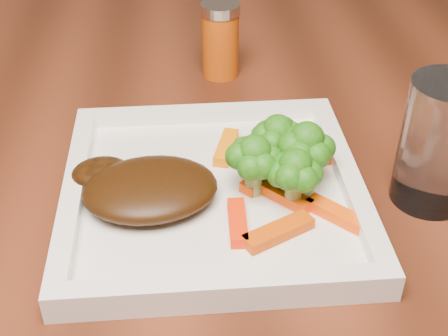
{
  "coord_description": "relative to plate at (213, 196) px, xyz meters",
  "views": [
    {
      "loc": [
        -0.14,
        -0.51,
        1.12
      ],
      "look_at": [
        -0.1,
        -0.07,
        0.79
      ],
      "focal_mm": 50.0,
      "sensor_mm": 36.0,
      "label": 1
    }
  ],
  "objects": [
    {
      "name": "carrot_0",
      "position": [
        0.05,
        -0.07,
        0.01
      ],
      "size": [
        0.06,
        0.04,
        0.01
      ],
      "primitive_type": "cube",
      "rotation": [
        0.0,
        0.0,
        0.48
      ],
      "color": "#CA4303",
      "rests_on": "plate"
    },
    {
      "name": "spice_shaker",
      "position": [
        0.03,
        0.25,
        0.04
      ],
      "size": [
        0.06,
        0.06,
        0.09
      ],
      "primitive_type": "cylinder",
      "rotation": [
        0.0,
        0.0,
        -0.35
      ],
      "color": "#BE490A",
      "rests_on": "dining_table"
    },
    {
      "name": "plate",
      "position": [
        0.0,
        0.0,
        0.0
      ],
      "size": [
        0.27,
        0.27,
        0.01
      ],
      "primitive_type": "cube",
      "color": "white",
      "rests_on": "dining_table"
    },
    {
      "name": "carrot_4",
      "position": [
        0.02,
        0.06,
        0.01
      ],
      "size": [
        0.03,
        0.06,
        0.01
      ],
      "primitive_type": "cube",
      "rotation": [
        0.0,
        0.0,
        1.28
      ],
      "color": "orange",
      "rests_on": "plate"
    },
    {
      "name": "broccoli_1",
      "position": [
        0.08,
        0.01,
        0.04
      ],
      "size": [
        0.08,
        0.08,
        0.06
      ],
      "primitive_type": null,
      "rotation": [
        0.0,
        0.0,
        -0.37
      ],
      "color": "#0F5F11",
      "rests_on": "plate"
    },
    {
      "name": "drinking_glass",
      "position": [
        0.2,
        -0.01,
        0.05
      ],
      "size": [
        0.08,
        0.08,
        0.12
      ],
      "primitive_type": "cylinder",
      "rotation": [
        0.0,
        0.0,
        -0.2
      ],
      "color": "silver",
      "rests_on": "dining_table"
    },
    {
      "name": "broccoli_3",
      "position": [
        0.04,
        -0.01,
        0.04
      ],
      "size": [
        0.07,
        0.07,
        0.06
      ],
      "primitive_type": null,
      "rotation": [
        0.0,
        0.0,
        0.17
      ],
      "color": "#297112",
      "rests_on": "plate"
    },
    {
      "name": "carrot_2",
      "position": [
        0.02,
        -0.05,
        0.01
      ],
      "size": [
        0.02,
        0.06,
        0.01
      ],
      "primitive_type": "cube",
      "rotation": [
        0.0,
        0.0,
        1.54
      ],
      "color": "#FF2904",
      "rests_on": "plate"
    },
    {
      "name": "broccoli_2",
      "position": [
        0.07,
        -0.03,
        0.04
      ],
      "size": [
        0.07,
        0.07,
        0.06
      ],
      "primitive_type": null,
      "rotation": [
        0.0,
        0.0,
        0.26
      ],
      "color": "#277213",
      "rests_on": "plate"
    },
    {
      "name": "broccoli_0",
      "position": [
        0.06,
        0.03,
        0.04
      ],
      "size": [
        0.06,
        0.06,
        0.07
      ],
      "primitive_type": null,
      "rotation": [
        0.0,
        0.0,
        -0.19
      ],
      "color": "#2E7613",
      "rests_on": "plate"
    },
    {
      "name": "steak",
      "position": [
        -0.06,
        -0.01,
        0.02
      ],
      "size": [
        0.13,
        0.1,
        0.03
      ],
      "primitive_type": "ellipsoid",
      "rotation": [
        0.0,
        0.0,
        0.1
      ],
      "color": "#391D08",
      "rests_on": "plate"
    },
    {
      "name": "carrot_5",
      "position": [
        0.06,
        -0.02,
        0.01
      ],
      "size": [
        0.05,
        0.05,
        0.01
      ],
      "primitive_type": "cube",
      "rotation": [
        0.0,
        0.0,
        -0.8
      ],
      "color": "#FF4B04",
      "rests_on": "plate"
    },
    {
      "name": "carrot_7",
      "position": [
        0.11,
        0.04,
        0.01
      ],
      "size": [
        0.05,
        0.01,
        0.01
      ],
      "primitive_type": "cube",
      "rotation": [
        0.0,
        0.0,
        -0.03
      ],
      "color": "red",
      "rests_on": "plate"
    },
    {
      "name": "carrot_3",
      "position": [
        0.1,
        0.05,
        0.01
      ],
      "size": [
        0.06,
        0.02,
        0.01
      ],
      "primitive_type": "cube",
      "rotation": [
        0.0,
        0.0,
        0.01
      ],
      "color": "red",
      "rests_on": "plate"
    },
    {
      "name": "carrot_1",
      "position": [
        0.1,
        -0.05,
        0.01
      ],
      "size": [
        0.05,
        0.05,
        0.01
      ],
      "primitive_type": "cube",
      "rotation": [
        0.0,
        0.0,
        -0.79
      ],
      "color": "#FD4E04",
      "rests_on": "plate"
    },
    {
      "name": "carrot_6",
      "position": [
        0.05,
        0.01,
        0.01
      ],
      "size": [
        0.05,
        0.05,
        0.01
      ],
      "primitive_type": "cube",
      "rotation": [
        0.0,
        0.0,
        0.77
      ],
      "color": "#FF4B04",
      "rests_on": "plate"
    }
  ]
}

